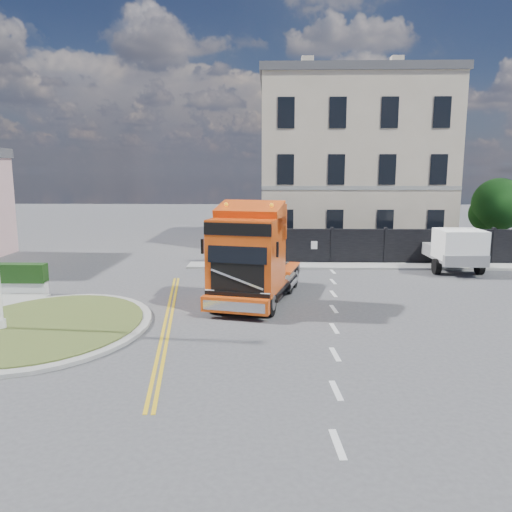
{
  "coord_description": "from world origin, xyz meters",
  "views": [
    {
      "loc": [
        0.45,
        -18.94,
        5.23
      ],
      "look_at": [
        -0.07,
        1.06,
        1.8
      ],
      "focal_mm": 35.0,
      "sensor_mm": 36.0,
      "label": 1
    }
  ],
  "objects": [
    {
      "name": "pavement_far",
      "position": [
        6.0,
        8.1,
        0.06
      ],
      "size": [
        20.0,
        1.6,
        0.12
      ],
      "primitive_type": "cube",
      "color": "gray",
      "rests_on": "ground"
    },
    {
      "name": "truck",
      "position": [
        -0.23,
        0.21,
        1.77
      ],
      "size": [
        3.87,
        6.96,
        3.94
      ],
      "rotation": [
        0.0,
        0.0,
        -0.23
      ],
      "color": "black",
      "rests_on": "ground"
    },
    {
      "name": "ground",
      "position": [
        0.0,
        0.0,
        0.0
      ],
      "size": [
        120.0,
        120.0,
        0.0
      ],
      "primitive_type": "plane",
      "color": "#424244",
      "rests_on": "ground"
    },
    {
      "name": "hoarding_fence",
      "position": [
        6.55,
        9.0,
        1.0
      ],
      "size": [
        18.8,
        0.25,
        2.0
      ],
      "color": "black",
      "rests_on": "ground"
    },
    {
      "name": "flatbed_pickup",
      "position": [
        10.11,
        6.94,
        1.24
      ],
      "size": [
        2.47,
        5.53,
        2.29
      ],
      "rotation": [
        0.0,
        0.0,
        0.01
      ],
      "color": "gray",
      "rests_on": "ground"
    },
    {
      "name": "traffic_island",
      "position": [
        -7.0,
        -3.0,
        0.08
      ],
      "size": [
        6.8,
        6.8,
        0.17
      ],
      "color": "gray",
      "rests_on": "ground"
    },
    {
      "name": "tree",
      "position": [
        14.38,
        12.1,
        3.05
      ],
      "size": [
        3.2,
        3.2,
        4.8
      ],
      "color": "#382619",
      "rests_on": "ground"
    },
    {
      "name": "georgian_building",
      "position": [
        6.0,
        16.5,
        5.77
      ],
      "size": [
        12.3,
        10.3,
        12.8
      ],
      "color": "beige",
      "rests_on": "ground"
    }
  ]
}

